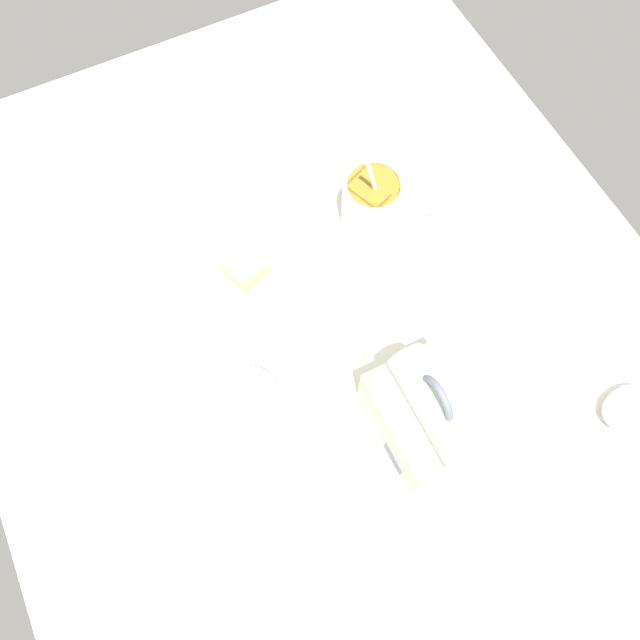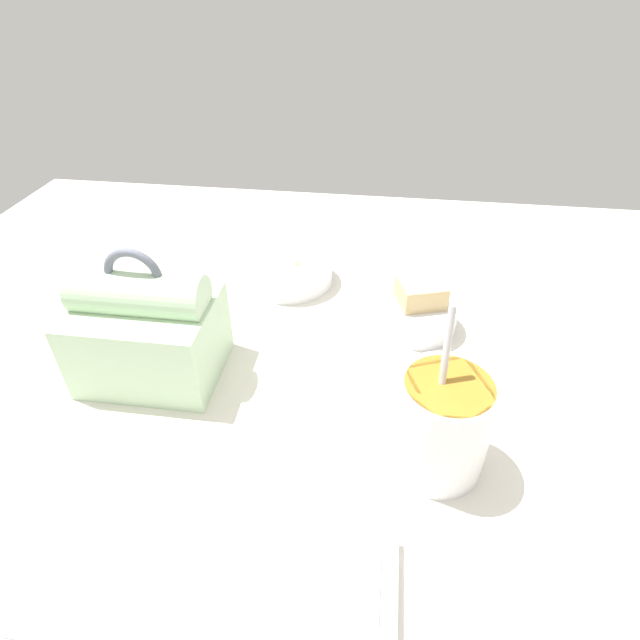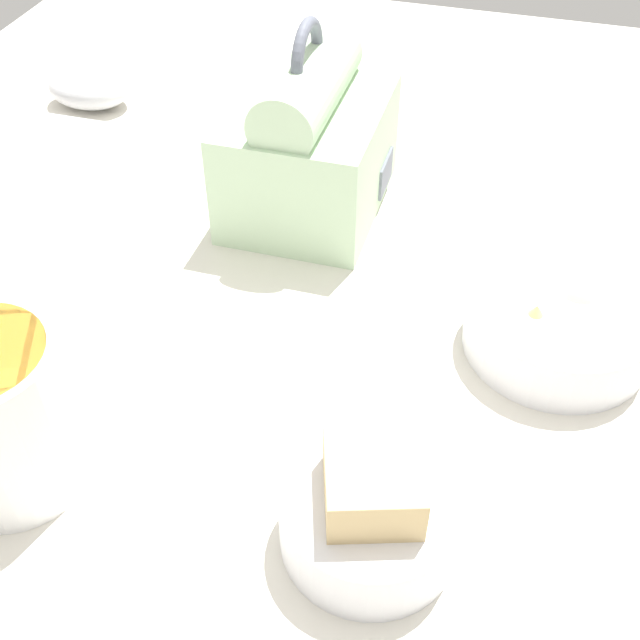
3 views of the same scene
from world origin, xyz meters
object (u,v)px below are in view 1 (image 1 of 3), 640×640
object	(u,v)px
computer_mouse	(631,407)
soup_cup	(371,204)
keyboard	(524,285)
bento_bowl_snacks	(242,413)
lunch_bag	(427,414)
bento_bowl_sandwich	(246,276)

from	to	relation	value
computer_mouse	soup_cup	bearing A→B (deg)	-157.47
keyboard	soup_cup	world-z (taller)	soup_cup
soup_cup	bento_bowl_snacks	size ratio (longest dim) A/B	1.35
lunch_bag	bento_bowl_snacks	bearing A→B (deg)	-118.84
keyboard	lunch_bag	xyz separation A→B (cm)	(12.44, -26.41, 5.49)
lunch_bag	soup_cup	xyz separation A→B (cm)	(-34.67, 9.62, -0.64)
bento_bowl_sandwich	soup_cup	bearing A→B (deg)	93.60
bento_bowl_sandwich	computer_mouse	xyz separation A→B (cm)	(45.05, 42.68, -0.85)
computer_mouse	bento_bowl_snacks	bearing A→B (deg)	-115.31
soup_cup	bento_bowl_sandwich	bearing A→B (deg)	-86.40
keyboard	computer_mouse	bearing A→B (deg)	5.88
lunch_bag	computer_mouse	world-z (taller)	lunch_bag
keyboard	soup_cup	distance (cm)	28.27
bento_bowl_snacks	computer_mouse	xyz separation A→B (cm)	(24.76, 52.34, -0.39)
lunch_bag	computer_mouse	distance (cm)	31.58
lunch_bag	bento_bowl_snacks	world-z (taller)	lunch_bag
bento_bowl_snacks	computer_mouse	distance (cm)	57.90
soup_cup	computer_mouse	bearing A→B (deg)	22.53
keyboard	soup_cup	xyz separation A→B (cm)	(-22.22, -16.79, 4.84)
bento_bowl_snacks	keyboard	bearing A→B (deg)	89.48
keyboard	soup_cup	bearing A→B (deg)	-142.92
computer_mouse	bento_bowl_sandwich	bearing A→B (deg)	-136.55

